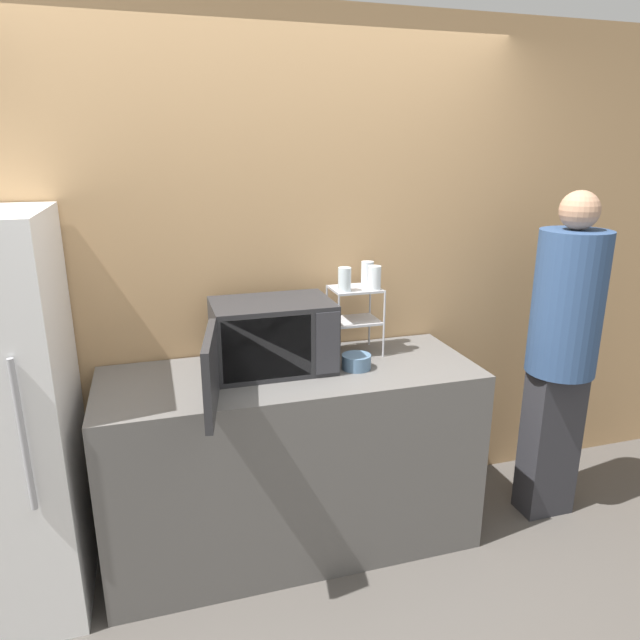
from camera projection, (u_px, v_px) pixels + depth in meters
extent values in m
plane|color=#4C4742|center=(311.00, 584.00, 2.66)|extent=(12.00, 12.00, 0.00)
cube|color=tan|center=(273.00, 280.00, 2.93)|extent=(8.00, 0.06, 2.60)
cube|color=#595654|center=(292.00, 459.00, 2.83)|extent=(1.79, 0.66, 0.93)
cube|color=#262628|center=(272.00, 335.00, 2.69)|extent=(0.56, 0.37, 0.33)
cube|color=#B7B2A8|center=(267.00, 349.00, 2.51)|extent=(0.40, 0.01, 0.29)
cube|color=#333338|center=(328.00, 343.00, 2.58)|extent=(0.11, 0.01, 0.29)
cube|color=#262628|center=(211.00, 373.00, 2.24)|extent=(0.11, 0.43, 0.32)
cylinder|color=#B2B2B7|center=(339.00, 328.00, 2.77)|extent=(0.01, 0.01, 0.34)
cylinder|color=#B2B2B7|center=(384.00, 324.00, 2.84)|extent=(0.01, 0.01, 0.34)
cylinder|color=#B2B2B7|center=(327.00, 317.00, 2.95)|extent=(0.01, 0.01, 0.34)
cylinder|color=#B2B2B7|center=(370.00, 314.00, 3.02)|extent=(0.01, 0.01, 0.34)
cube|color=#B2B2B7|center=(355.00, 321.00, 2.90)|extent=(0.24, 0.20, 0.01)
cube|color=#B2B2B7|center=(355.00, 289.00, 2.85)|extent=(0.24, 0.20, 0.01)
cylinder|color=silver|center=(345.00, 279.00, 2.76)|extent=(0.06, 0.06, 0.12)
cylinder|color=silver|center=(367.00, 273.00, 2.91)|extent=(0.06, 0.06, 0.12)
cylinder|color=silver|center=(375.00, 278.00, 2.80)|extent=(0.06, 0.06, 0.12)
cylinder|color=slate|center=(356.00, 368.00, 2.73)|extent=(0.08, 0.08, 0.01)
cylinder|color=slate|center=(356.00, 362.00, 2.72)|extent=(0.14, 0.14, 0.07)
cube|color=#2D2D33|center=(550.00, 442.00, 3.10)|extent=(0.28, 0.17, 0.83)
cylinder|color=navy|center=(568.00, 303.00, 2.87)|extent=(0.35, 0.35, 0.74)
sphere|color=tan|center=(580.00, 210.00, 2.74)|extent=(0.19, 0.19, 0.19)
cylinder|color=#99999E|center=(23.00, 437.00, 2.06)|extent=(0.02, 0.02, 0.60)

